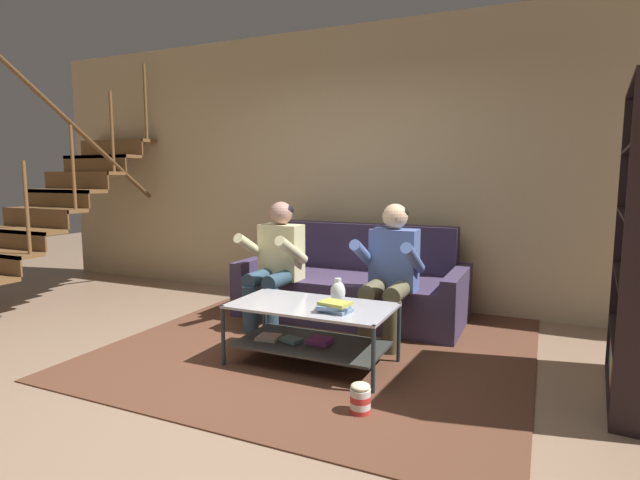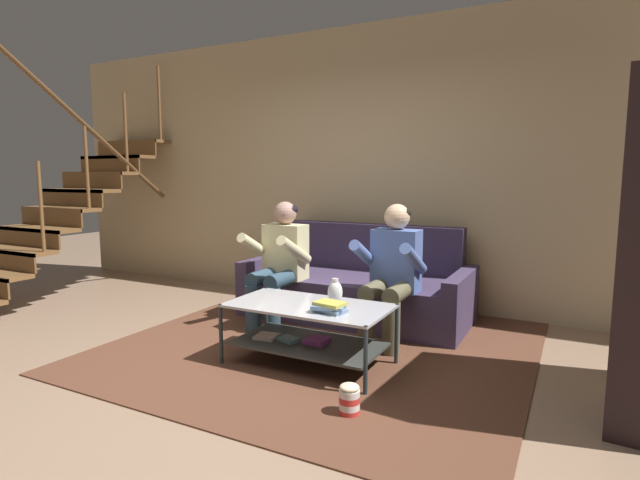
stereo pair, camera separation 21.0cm
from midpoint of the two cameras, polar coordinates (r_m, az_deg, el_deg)
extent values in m
plane|color=#95775E|center=(3.46, -8.63, -15.89)|extent=(16.80, 16.80, 0.00)
cube|color=tan|center=(5.36, 6.92, 8.28)|extent=(8.40, 0.12, 2.90)
cube|color=brown|center=(6.07, -30.62, -1.02)|extent=(1.04, 0.27, 0.04)
cube|color=brown|center=(6.01, -31.59, -1.93)|extent=(1.04, 0.02, 0.20)
cube|color=brown|center=(6.19, -28.60, 1.13)|extent=(1.04, 0.27, 0.04)
cube|color=brown|center=(6.13, -29.53, 0.26)|extent=(1.04, 0.02, 0.20)
cube|color=brown|center=(6.33, -26.66, 3.19)|extent=(1.04, 0.27, 0.04)
cube|color=brown|center=(6.26, -27.56, 2.36)|extent=(1.04, 0.02, 0.20)
cube|color=brown|center=(6.48, -24.81, 5.16)|extent=(1.04, 0.27, 0.04)
cube|color=brown|center=(6.41, -25.66, 4.37)|extent=(1.04, 0.02, 0.20)
cube|color=brown|center=(6.65, -23.03, 7.02)|extent=(1.04, 0.27, 0.04)
cube|color=brown|center=(6.57, -23.85, 6.28)|extent=(1.04, 0.02, 0.20)
cube|color=brown|center=(6.83, -21.33, 8.79)|extent=(1.04, 0.27, 0.04)
cube|color=brown|center=(6.75, -22.12, 8.09)|extent=(1.04, 0.02, 0.20)
cube|color=brown|center=(7.03, -19.71, 10.45)|extent=(1.04, 0.27, 0.04)
cube|color=brown|center=(6.94, -20.46, 9.79)|extent=(1.04, 0.02, 0.20)
cylinder|color=brown|center=(5.62, -28.34, 3.36)|extent=(0.04, 0.04, 0.90)
cylinder|color=brown|center=(5.94, -24.19, 7.65)|extent=(0.04, 0.04, 0.90)
cylinder|color=brown|center=(6.31, -20.43, 11.43)|extent=(0.04, 0.04, 0.90)
cylinder|color=brown|center=(6.73, -17.03, 14.73)|extent=(0.04, 0.04, 0.90)
cylinder|color=brown|center=(5.96, -24.43, 11.97)|extent=(0.05, 2.21, 1.65)
cube|color=#413451|center=(4.82, 5.32, -6.53)|extent=(1.86, 0.95, 0.41)
cube|color=#372C45|center=(5.09, 7.03, -0.78)|extent=(1.86, 0.18, 0.47)
cube|color=#413451|center=(5.25, -4.80, -4.69)|extent=(0.13, 0.95, 0.53)
cube|color=#413451|center=(4.54, 17.12, -6.93)|extent=(0.13, 0.95, 0.53)
cylinder|color=#2D4557|center=(4.44, -6.29, -7.77)|extent=(0.14, 0.14, 0.41)
cylinder|color=#2D4557|center=(4.33, -4.07, -8.11)|extent=(0.14, 0.14, 0.41)
cylinder|color=#2D4557|center=(4.52, -5.07, -4.23)|extent=(0.14, 0.42, 0.14)
cylinder|color=#2D4557|center=(4.42, -2.88, -4.49)|extent=(0.14, 0.42, 0.14)
cube|color=beige|center=(4.61, -2.66, -1.34)|extent=(0.38, 0.22, 0.51)
cylinder|color=beige|center=(4.56, -6.02, -0.83)|extent=(0.09, 0.49, 0.31)
cylinder|color=beige|center=(4.35, -1.54, -1.18)|extent=(0.09, 0.49, 0.31)
sphere|color=tan|center=(4.57, -2.69, 3.10)|extent=(0.21, 0.21, 0.21)
ellipsoid|color=black|center=(4.59, -2.56, 3.44)|extent=(0.21, 0.21, 0.13)
cylinder|color=brown|center=(3.96, 6.87, -9.63)|extent=(0.14, 0.14, 0.41)
cylinder|color=brown|center=(3.90, 9.66, -9.97)|extent=(0.14, 0.14, 0.41)
cylinder|color=brown|center=(4.06, 7.82, -5.62)|extent=(0.14, 0.42, 0.14)
cylinder|color=brown|center=(4.00, 10.53, -5.88)|extent=(0.14, 0.42, 0.14)
cube|color=#536CB1|center=(4.18, 10.13, -2.30)|extent=(0.38, 0.22, 0.51)
cylinder|color=#536CB1|center=(4.07, 6.65, -1.77)|extent=(0.09, 0.49, 0.31)
cylinder|color=#536CB1|center=(3.95, 12.18, -2.17)|extent=(0.09, 0.49, 0.31)
sphere|color=beige|center=(4.14, 10.24, 2.63)|extent=(0.21, 0.21, 0.21)
ellipsoid|color=black|center=(4.15, 10.33, 3.01)|extent=(0.21, 0.21, 0.13)
cube|color=#B6B4BB|center=(3.59, 0.38, -7.51)|extent=(1.15, 0.61, 0.02)
cube|color=#383B37|center=(3.67, 0.38, -11.76)|extent=(1.06, 0.56, 0.02)
cylinder|color=#263135|center=(3.70, -9.64, -10.61)|extent=(0.03, 0.03, 0.45)
cylinder|color=#263135|center=(3.19, 7.17, -13.59)|extent=(0.03, 0.03, 0.45)
cylinder|color=#263135|center=(4.16, -4.73, -8.50)|extent=(0.03, 0.03, 0.45)
cylinder|color=#263135|center=(3.71, 10.38, -10.59)|extent=(0.03, 0.03, 0.45)
cube|color=silver|center=(3.77, -4.52, -10.95)|extent=(0.18, 0.18, 0.02)
cube|color=#699BA9|center=(3.69, -1.96, -11.29)|extent=(0.17, 0.14, 0.03)
cube|color=#8E3890|center=(3.65, 1.30, -11.45)|extent=(0.16, 0.15, 0.03)
cube|color=brown|center=(4.20, 2.61, -11.44)|extent=(3.15, 3.25, 0.01)
cube|color=brown|center=(4.20, 2.61, -11.42)|extent=(1.73, 1.78, 0.00)
ellipsoid|color=silver|center=(3.60, 3.42, -5.99)|extent=(0.11, 0.11, 0.16)
cylinder|color=silver|center=(3.58, 3.43, -4.71)|extent=(0.05, 0.05, 0.04)
cube|color=#728FB2|center=(3.39, 2.97, -8.04)|extent=(0.23, 0.17, 0.02)
cube|color=#6D90BB|center=(3.39, 2.83, -7.60)|extent=(0.25, 0.21, 0.02)
cube|color=gold|center=(3.38, 2.96, -7.27)|extent=(0.22, 0.18, 0.02)
cube|color=black|center=(3.69, 34.20, -15.42)|extent=(0.43, 1.09, 0.02)
cube|color=#3A8554|center=(4.12, 33.87, -11.26)|extent=(0.28, 0.07, 0.23)
cube|color=purple|center=(4.03, 33.74, -11.57)|extent=(0.25, 0.06, 0.23)
cube|color=purple|center=(3.99, 33.75, -11.84)|extent=(0.25, 0.05, 0.22)
cube|color=teal|center=(3.96, 33.98, -11.99)|extent=(0.28, 0.06, 0.22)
cube|color=gold|center=(3.86, 33.99, -12.19)|extent=(0.28, 0.07, 0.26)
cube|color=gold|center=(3.81, 34.01, -12.89)|extent=(0.28, 0.07, 0.20)
cube|color=red|center=(3.69, 33.86, -13.60)|extent=(0.25, 0.06, 0.20)
cube|color=#A17C53|center=(3.64, 34.17, -13.81)|extent=(0.29, 0.06, 0.21)
cube|color=black|center=(3.60, 33.73, -14.02)|extent=(0.23, 0.06, 0.21)
cube|color=#271D35|center=(3.50, 34.29, -13.95)|extent=(0.28, 0.07, 0.29)
cylinder|color=red|center=(3.03, 5.47, -18.97)|extent=(0.12, 0.12, 0.04)
cylinder|color=white|center=(3.01, 5.48, -18.33)|extent=(0.12, 0.12, 0.04)
cylinder|color=red|center=(2.99, 5.49, -17.68)|extent=(0.12, 0.12, 0.04)
cylinder|color=white|center=(2.98, 5.50, -17.03)|extent=(0.12, 0.12, 0.04)
ellipsoid|color=beige|center=(2.96, 5.50, -16.43)|extent=(0.11, 0.11, 0.04)
camera|label=1|loc=(0.11, -88.46, 0.20)|focal=28.00mm
camera|label=2|loc=(0.11, 91.54, -0.20)|focal=28.00mm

